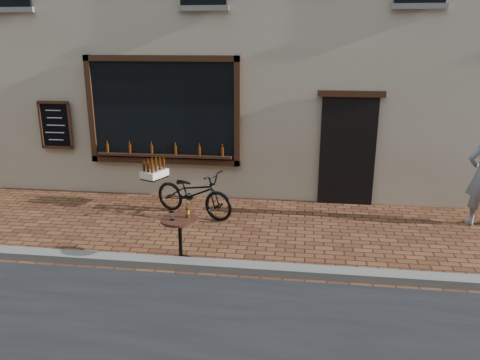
# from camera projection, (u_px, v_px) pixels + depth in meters

# --- Properties ---
(ground) EXTENTS (90.00, 90.00, 0.00)m
(ground) POSITION_uv_depth(u_px,v_px,m) (228.00, 277.00, 6.70)
(ground) COLOR #512A1A
(ground) RESTS_ON ground
(kerb) EXTENTS (90.00, 0.25, 0.12)m
(kerb) POSITION_uv_depth(u_px,v_px,m) (230.00, 267.00, 6.88)
(kerb) COLOR slate
(kerb) RESTS_ON ground
(cargo_bicycle) EXTENTS (2.04, 1.27, 0.97)m
(cargo_bicycle) POSITION_uv_depth(u_px,v_px,m) (192.00, 192.00, 8.96)
(cargo_bicycle) COLOR black
(cargo_bicycle) RESTS_ON ground
(bistro_table) EXTENTS (0.57, 0.57, 0.97)m
(bistro_table) POSITION_uv_depth(u_px,v_px,m) (180.00, 231.00, 6.99)
(bistro_table) COLOR black
(bistro_table) RESTS_ON ground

